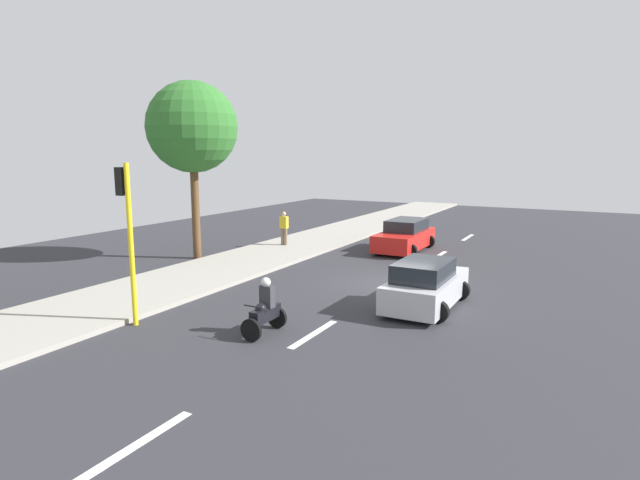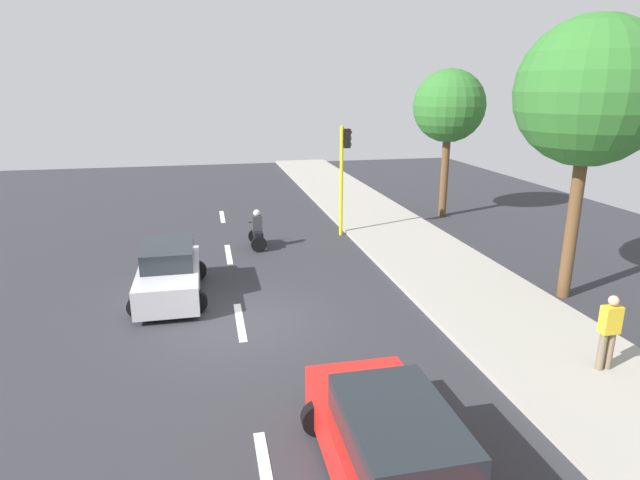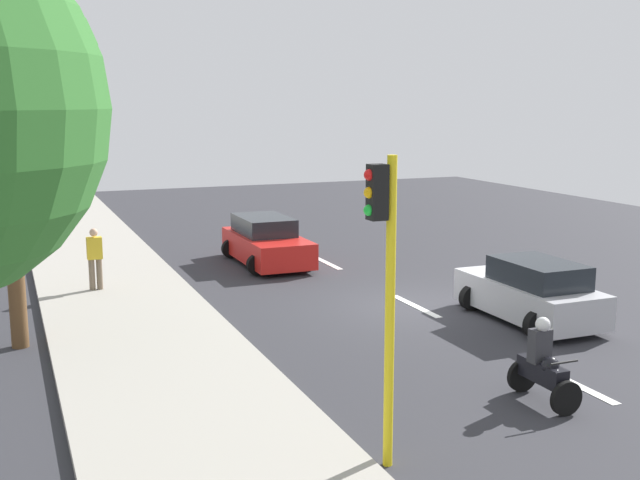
% 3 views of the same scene
% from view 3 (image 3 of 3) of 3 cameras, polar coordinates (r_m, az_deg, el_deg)
% --- Properties ---
extents(ground_plane, '(40.00, 60.00, 0.10)m').
position_cam_3_polar(ground_plane, '(20.41, 6.96, -4.95)').
color(ground_plane, '#2D2D33').
extents(sidewalk, '(4.00, 60.00, 0.15)m').
position_cam_3_polar(sidewalk, '(18.13, -12.89, -6.66)').
color(sidewalk, '#9E998E').
rests_on(sidewalk, ground).
extents(lane_stripe_far_north, '(0.20, 2.40, 0.01)m').
position_cam_3_polar(lane_stripe_far_north, '(31.18, -3.82, 0.44)').
color(lane_stripe_far_north, white).
rests_on(lane_stripe_far_north, ground).
extents(lane_stripe_north, '(0.20, 2.40, 0.01)m').
position_cam_3_polar(lane_stripe_north, '(25.65, 0.43, -1.64)').
color(lane_stripe_north, white).
rests_on(lane_stripe_north, ground).
extents(lane_stripe_mid, '(0.20, 2.40, 0.01)m').
position_cam_3_polar(lane_stripe_mid, '(20.39, 6.96, -4.80)').
color(lane_stripe_mid, white).
rests_on(lane_stripe_mid, ground).
extents(lane_stripe_south, '(0.20, 2.40, 0.01)m').
position_cam_3_polar(lane_stripe_south, '(15.67, 17.84, -9.84)').
color(lane_stripe_south, white).
rests_on(lane_stripe_south, ground).
extents(car_silver, '(2.13, 3.97, 1.52)m').
position_cam_3_polar(car_silver, '(19.41, 15.12, -3.70)').
color(car_silver, '#B7B7BC').
rests_on(car_silver, ground).
extents(car_red, '(2.25, 4.34, 1.52)m').
position_cam_3_polar(car_red, '(25.38, -3.93, -0.16)').
color(car_red, red).
rests_on(car_red, ground).
extents(motorcycle, '(0.60, 1.30, 1.53)m').
position_cam_3_polar(motorcycle, '(14.35, 15.95, -8.91)').
color(motorcycle, black).
rests_on(motorcycle, ground).
extents(pedestrian_near_signal, '(0.40, 0.24, 1.69)m').
position_cam_3_polar(pedestrian_near_signal, '(22.05, -16.10, -1.19)').
color(pedestrian_near_signal, '#72604C').
rests_on(pedestrian_near_signal, sidewalk).
extents(traffic_light_corner, '(0.49, 0.24, 4.50)m').
position_cam_3_polar(traffic_light_corner, '(10.87, 4.72, -2.09)').
color(traffic_light_corner, yellow).
rests_on(traffic_light_corner, ground).
extents(street_tree_center, '(3.99, 3.99, 7.86)m').
position_cam_3_polar(street_tree_center, '(17.42, -22.21, 11.39)').
color(street_tree_center, brown).
rests_on(street_tree_center, ground).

